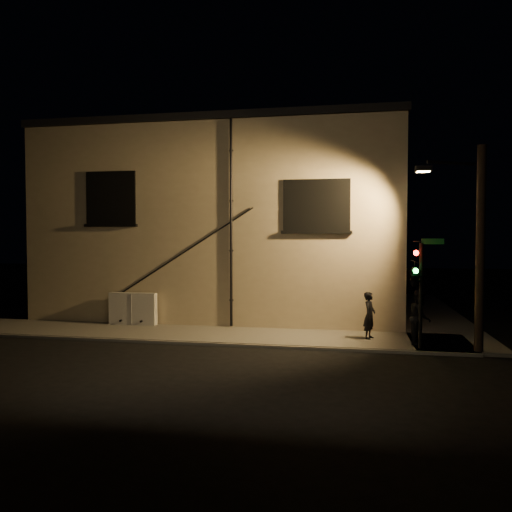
% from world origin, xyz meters
% --- Properties ---
extents(ground, '(90.00, 90.00, 0.00)m').
position_xyz_m(ground, '(0.00, 0.00, 0.00)').
color(ground, black).
extents(sidewalk, '(21.00, 16.00, 0.12)m').
position_xyz_m(sidewalk, '(1.22, 4.39, 0.06)').
color(sidewalk, '#625F58').
rests_on(sidewalk, ground).
extents(building, '(16.20, 12.23, 8.80)m').
position_xyz_m(building, '(-3.00, 8.99, 4.40)').
color(building, '#C0AD8A').
rests_on(building, ground).
extents(utility_cabinet, '(2.01, 0.34, 1.32)m').
position_xyz_m(utility_cabinet, '(-5.93, 2.70, 0.78)').
color(utility_cabinet, beige).
rests_on(utility_cabinet, sidewalk).
extents(pedestrian_a, '(0.58, 0.71, 1.67)m').
position_xyz_m(pedestrian_a, '(3.59, 1.58, 0.96)').
color(pedestrian_a, black).
rests_on(pedestrian_a, sidewalk).
extents(pedestrian_b, '(0.90, 1.04, 1.86)m').
position_xyz_m(pedestrian_b, '(5.25, 0.96, 1.05)').
color(pedestrian_b, black).
rests_on(pedestrian_b, sidewalk).
extents(traffic_signal, '(1.14, 2.07, 3.58)m').
position_xyz_m(traffic_signal, '(4.96, 0.19, 2.54)').
color(traffic_signal, black).
rests_on(traffic_signal, sidewalk).
extents(streetlamp_pole, '(2.01, 1.38, 6.64)m').
position_xyz_m(streetlamp_pole, '(6.82, 0.29, 3.57)').
color(streetlamp_pole, black).
rests_on(streetlamp_pole, ground).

